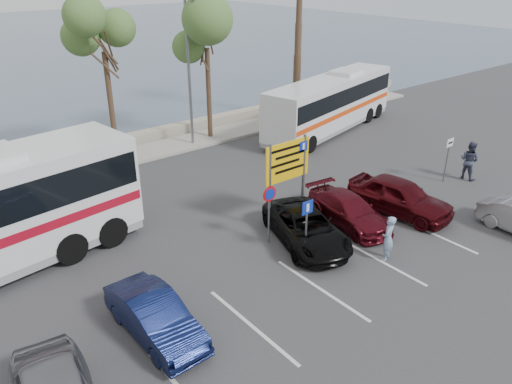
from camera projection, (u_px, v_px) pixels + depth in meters
ground at (324, 263)px, 17.82m from camera, size 120.00×120.00×0.00m
kerb_strip at (143, 153)px, 27.71m from camera, size 44.00×2.40×0.15m
seawall at (127, 140)px, 29.03m from camera, size 48.00×0.80×0.60m
tree_mid at (102, 32)px, 24.07m from camera, size 3.20×3.20×8.00m
tree_right at (206, 33)px, 27.66m from camera, size 3.20×3.20×7.40m
street_lamp_right at (189, 66)px, 27.14m from camera, size 0.45×1.15×8.01m
direction_sign at (287, 167)px, 19.62m from camera, size 2.20×0.12×3.60m
sign_no_stop at (269, 205)px, 18.51m from camera, size 0.60×0.08×2.35m
sign_parking at (307, 221)px, 17.65m from camera, size 0.50×0.07×2.25m
sign_taxi at (448, 154)px, 23.81m from camera, size 0.50×0.07×2.20m
lane_markings at (322, 288)px, 16.47m from camera, size 12.02×4.20×0.01m
coach_bus_right at (331, 105)px, 30.85m from camera, size 11.63×5.03×3.55m
car_blue at (155, 317)px, 14.18m from camera, size 1.47×3.94×1.29m
car_maroon at (349, 210)px, 20.27m from camera, size 2.23×4.34×1.21m
car_red at (400, 196)px, 21.07m from camera, size 2.39×4.71×1.54m
suv_black at (306, 228)px, 18.90m from camera, size 3.50×5.03×1.28m
pedestrian_near at (388, 238)px, 17.72m from camera, size 0.74×0.62×1.73m
pedestrian_far at (469, 160)px, 24.34m from camera, size 0.74×0.94×1.91m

